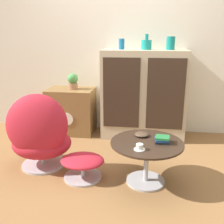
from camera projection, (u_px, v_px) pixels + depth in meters
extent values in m
plane|color=olive|center=(108.00, 173.00, 2.69)|extent=(12.00, 12.00, 0.00)
cube|color=silver|center=(122.00, 39.00, 3.60)|extent=(6.40, 0.06, 2.60)
cube|color=tan|center=(143.00, 94.00, 3.52)|extent=(1.10, 0.47, 1.18)
cube|color=#332319|center=(121.00, 93.00, 3.31)|extent=(0.46, 0.01, 0.89)
cube|color=#332319|center=(165.00, 95.00, 3.24)|extent=(0.46, 0.01, 0.89)
cube|color=brown|center=(72.00, 111.00, 3.73)|extent=(0.64, 0.45, 0.63)
cylinder|color=beige|center=(67.00, 119.00, 3.53)|extent=(0.17, 0.01, 0.17)
cylinder|color=#B7B7BC|center=(44.00, 164.00, 2.85)|extent=(0.46, 0.46, 0.02)
cylinder|color=#B7B7BC|center=(43.00, 159.00, 2.84)|extent=(0.06, 0.06, 0.08)
ellipsoid|color=#B21E2D|center=(42.00, 143.00, 2.78)|extent=(0.68, 0.59, 0.30)
ellipsoid|color=#B21E2D|center=(37.00, 125.00, 2.60)|extent=(0.66, 0.45, 0.66)
cylinder|color=#B7B7BC|center=(83.00, 176.00, 2.61)|extent=(0.37, 0.37, 0.02)
cylinder|color=#B7B7BC|center=(83.00, 170.00, 2.58)|extent=(0.04, 0.04, 0.12)
ellipsoid|color=#B21E2D|center=(82.00, 161.00, 2.55)|extent=(0.43, 0.36, 0.09)
cylinder|color=#B7B7BC|center=(145.00, 181.00, 2.53)|extent=(0.37, 0.37, 0.02)
cylinder|color=#B7B7BC|center=(146.00, 162.00, 2.47)|extent=(0.04, 0.04, 0.38)
cylinder|color=#332319|center=(147.00, 143.00, 2.41)|extent=(0.68, 0.68, 0.02)
cylinder|color=#196699|center=(122.00, 44.00, 3.37)|extent=(0.07, 0.07, 0.14)
cylinder|color=teal|center=(146.00, 45.00, 3.33)|extent=(0.13, 0.13, 0.12)
cylinder|color=teal|center=(147.00, 37.00, 3.30)|extent=(0.05, 0.05, 0.07)
cylinder|color=#147A75|center=(171.00, 43.00, 3.28)|extent=(0.11, 0.11, 0.16)
cylinder|color=#996B4C|center=(73.00, 86.00, 3.63)|extent=(0.13, 0.13, 0.08)
sphere|color=#478E47|center=(73.00, 79.00, 3.60)|extent=(0.14, 0.14, 0.14)
cylinder|color=white|center=(139.00, 149.00, 2.25)|extent=(0.10, 0.10, 0.01)
cylinder|color=white|center=(140.00, 147.00, 2.25)|extent=(0.06, 0.06, 0.05)
cube|color=black|center=(162.00, 142.00, 2.40)|extent=(0.13, 0.12, 0.02)
cube|color=#1E478C|center=(162.00, 140.00, 2.39)|extent=(0.13, 0.12, 0.02)
cube|color=#237038|center=(162.00, 138.00, 2.38)|extent=(0.14, 0.12, 0.02)
ellipsoid|color=#4C3828|center=(142.00, 134.00, 2.55)|extent=(0.14, 0.14, 0.04)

